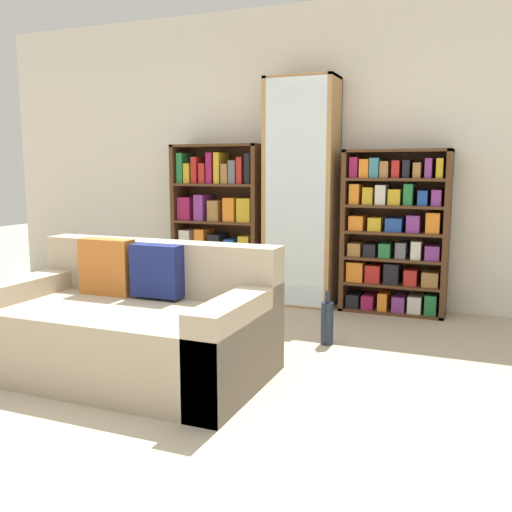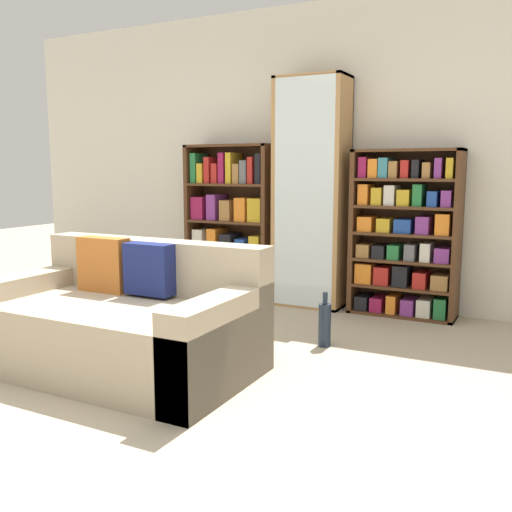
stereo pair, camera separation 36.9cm
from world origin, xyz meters
name	(u,v)px [view 1 (the left image)]	position (x,y,z in m)	size (l,w,h in m)	color
ground_plane	(130,410)	(0.00, 0.00, 0.00)	(16.00, 16.00, 0.00)	tan
wall_back	(300,156)	(0.00, 2.80, 1.35)	(6.61, 0.06, 2.70)	silver
couch	(131,328)	(-0.31, 0.48, 0.28)	(1.66, 0.94, 0.79)	tan
bookshelf_left	(219,223)	(-0.75, 2.60, 0.71)	(0.88, 0.32, 1.46)	#4C2D19
display_cabinet	(301,194)	(0.09, 2.58, 1.01)	(0.63, 0.36, 2.03)	#AD7F4C
bookshelf_right	(394,234)	(0.92, 2.60, 0.68)	(0.88, 0.32, 1.39)	#4C2D19
wine_bottle	(327,322)	(0.64, 1.48, 0.16)	(0.09, 0.09, 0.39)	#192333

